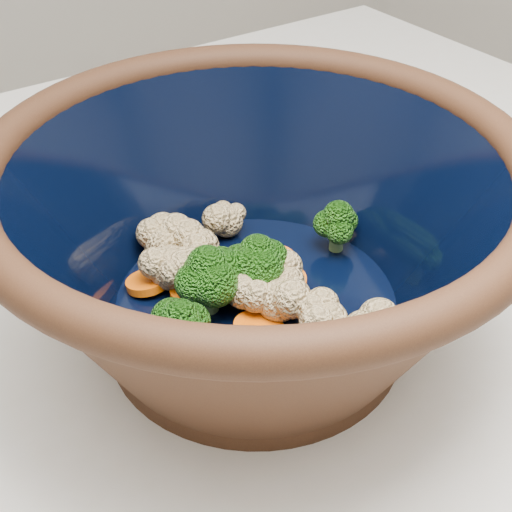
{
  "coord_description": "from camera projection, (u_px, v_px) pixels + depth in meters",
  "views": [
    {
      "loc": [
        -0.17,
        -0.23,
        1.26
      ],
      "look_at": [
        0.04,
        0.08,
        0.97
      ],
      "focal_mm": 50.0,
      "sensor_mm": 36.0,
      "label": 1
    }
  ],
  "objects": [
    {
      "name": "vegetable_pile",
      "position": [
        243.0,
        276.0,
        0.48
      ],
      "size": [
        0.19,
        0.19,
        0.05
      ],
      "color": "#608442",
      "rests_on": "mixing_bowl"
    },
    {
      "name": "mixing_bowl",
      "position": [
        256.0,
        238.0,
        0.47
      ],
      "size": [
        0.41,
        0.41,
        0.15
      ],
      "rotation": [
        0.0,
        0.0,
        -0.24
      ],
      "color": "black",
      "rests_on": "counter"
    }
  ]
}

